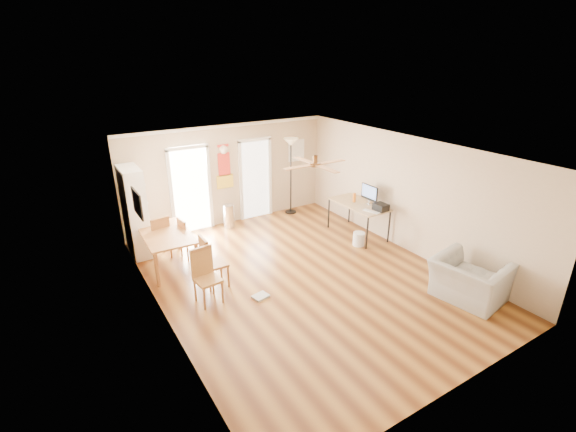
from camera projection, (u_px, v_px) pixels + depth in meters
floor at (304, 278)px, 8.25m from camera, size 7.00×7.00×0.00m
ceiling at (306, 151)px, 7.28m from camera, size 5.50×7.00×0.00m
wall_back at (229, 175)px, 10.52m from camera, size 5.50×0.04×2.60m
wall_front at (464, 311)px, 5.01m from camera, size 5.50×0.04×2.60m
wall_left at (160, 254)px, 6.42m from camera, size 0.04×7.00×2.60m
wall_right at (407, 194)px, 9.11m from camera, size 0.04×7.00×2.60m
crown_molding at (306, 154)px, 7.29m from camera, size 5.50×7.00×0.08m
kitchen_doorway at (191, 191)px, 10.09m from camera, size 0.90×0.10×2.10m
bathroom_doorway at (255, 180)px, 10.97m from camera, size 0.80×0.10×2.10m
wall_decal at (224, 166)px, 10.35m from camera, size 0.46×0.03×1.10m
ac_grille at (296, 150)px, 11.35m from camera, size 0.50×0.04×0.60m
framed_poster at (137, 203)px, 7.39m from camera, size 0.04×0.66×0.48m
ceiling_fan at (315, 164)px, 7.11m from camera, size 1.24×1.24×0.20m
bookshelf at (135, 212)px, 8.91m from camera, size 0.46×0.93×2.00m
dining_table at (168, 250)px, 8.57m from camera, size 0.98×1.58×0.77m
dining_chair_right_a at (190, 238)px, 8.96m from camera, size 0.42×0.42×0.92m
dining_chair_right_b at (215, 261)px, 7.82m from camera, size 0.44×0.44×1.05m
dining_chair_near at (208, 277)px, 7.28m from camera, size 0.46×0.46×1.02m
dining_chair_far at (158, 237)px, 8.90m from camera, size 0.48×0.48×0.99m
trash_can at (229, 216)px, 10.53m from camera, size 0.36×0.36×0.62m
torchiere_lamp at (291, 177)px, 11.23m from camera, size 0.50×0.50×2.11m
computer_desk at (358, 219)px, 10.07m from camera, size 0.77×1.53×0.82m
imac at (369, 195)px, 9.76m from camera, size 0.24×0.53×0.49m
keyboard at (371, 211)px, 9.41m from camera, size 0.23×0.41×0.01m
printer at (381, 207)px, 9.47m from camera, size 0.28×0.33×0.16m
orange_bottle at (354, 198)px, 9.99m from camera, size 0.09×0.09×0.22m
wastebasket_a at (359, 239)px, 9.60m from camera, size 0.35×0.35×0.32m
floor_cloth at (261, 296)px, 7.60m from camera, size 0.32×0.28×0.04m
armchair at (469, 280)px, 7.42m from camera, size 1.23×1.36×0.78m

